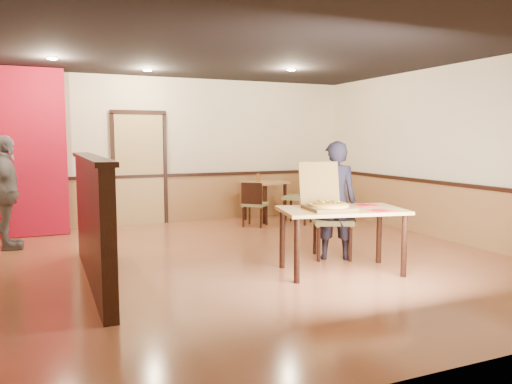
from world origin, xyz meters
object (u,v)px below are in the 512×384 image
diner_chair (332,216)px  side_chair_left (254,202)px  side_table (265,190)px  pizza_box (327,203)px  side_chair_right (302,195)px  condiment (258,178)px  main_table (342,218)px  passerby (6,193)px  diner (335,201)px

diner_chair → side_chair_left: size_ratio=1.25×
side_chair_left → side_table: bearing=-87.2°
side_table → pizza_box: 3.99m
side_table → pizza_box: size_ratio=1.36×
side_chair_right → condiment: (-0.64, 0.63, 0.31)m
main_table → passerby: (-3.83, 3.05, 0.16)m
diner → pizza_box: bearing=77.5°
diner → side_table: bearing=-71.0°
pizza_box → side_table: bearing=84.1°
side_chair_right → pizza_box: 3.58m
diner_chair → diner: 0.28m
side_chair_right → condiment: size_ratio=6.48×
side_chair_left → condiment: condiment is taller
pizza_box → passerby: bearing=148.0°
main_table → condiment: (0.61, 3.94, 0.18)m
diner_chair → diner: bearing=-84.4°
condiment → side_chair_right: bearing=-44.8°
main_table → diner_chair: (0.33, 0.76, -0.11)m
side_chair_left → diner: 2.73m
diner_chair → passerby: bearing=174.3°
side_chair_right → passerby: size_ratio=0.60×
diner → pizza_box: diner is taller
main_table → pizza_box: 0.26m
main_table → diner: diner is taller
side_table → pizza_box: pizza_box is taller
side_chair_left → side_table: size_ratio=0.90×
passerby → pizza_box: passerby is taller
diner → condiment: size_ratio=10.30×
side_chair_left → side_chair_right: bearing=-138.1°
side_chair_left → passerby: bearing=46.0°
side_chair_right → side_table: 0.79m
diner_chair → pizza_box: pizza_box is taller
side_chair_left → pizza_box: bearing=124.8°
diner_chair → condiment: diner_chair is taller
diner_chair → pizza_box: 0.92m
main_table → condiment: 4.00m
main_table → pizza_box: pizza_box is taller
side_chair_right → diner: bearing=26.0°
side_table → passerby: 4.66m
condiment → diner_chair: bearing=-95.0°
diner_chair → pizza_box: (-0.51, -0.71, 0.29)m
side_chair_right → condiment: side_chair_right is taller
diner_chair → condiment: 3.21m
diner_chair → side_table: diner_chair is taller
side_table → passerby: size_ratio=0.55×
side_chair_right → passerby: passerby is taller
pizza_box → diner: bearing=58.0°
side_table → main_table: bearing=-100.8°
condiment → passerby: bearing=-168.7°
side_chair_right → side_table: (-0.50, 0.60, 0.05)m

